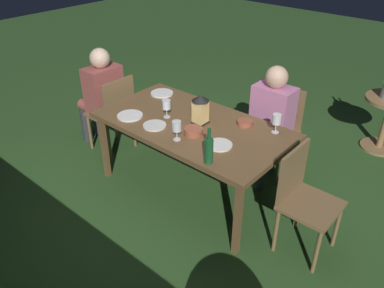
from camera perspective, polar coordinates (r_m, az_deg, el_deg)
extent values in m
plane|color=#2D5123|center=(3.85, 0.00, -6.50)|extent=(16.00, 16.00, 0.00)
cube|color=brown|center=(3.47, 0.00, 2.77)|extent=(1.74, 0.94, 0.04)
cube|color=brown|center=(3.58, 14.06, -4.16)|extent=(0.05, 0.05, 0.68)
cube|color=brown|center=(4.38, -4.55, 3.72)|extent=(0.05, 0.05, 0.68)
cube|color=brown|center=(3.02, 6.71, -10.91)|extent=(0.05, 0.05, 0.68)
cube|color=brown|center=(3.94, -12.71, -0.41)|extent=(0.05, 0.05, 0.68)
cube|color=brown|center=(4.38, -11.93, 4.45)|extent=(0.40, 0.42, 0.03)
cube|color=brown|center=(4.14, -10.63, 6.49)|extent=(0.03, 0.40, 0.42)
cylinder|color=brown|center=(4.51, -14.74, 1.70)|extent=(0.03, 0.03, 0.42)
cylinder|color=brown|center=(4.69, -11.23, 3.36)|extent=(0.03, 0.03, 0.42)
cylinder|color=brown|center=(4.27, -12.05, 0.25)|extent=(0.03, 0.03, 0.42)
cylinder|color=brown|center=(4.46, -8.46, 2.06)|extent=(0.03, 0.03, 0.42)
cube|color=#9E4C47|center=(4.31, -12.81, 7.82)|extent=(0.24, 0.38, 0.50)
sphere|color=beige|center=(4.19, -13.37, 12.14)|extent=(0.21, 0.21, 0.21)
cylinder|color=#9E4C47|center=(4.47, -14.47, 5.09)|extent=(0.36, 0.13, 0.13)
cylinder|color=#9E4C47|center=(4.56, -12.67, 5.88)|extent=(0.36, 0.13, 0.13)
cylinder|color=#333338|center=(4.69, -15.26, 3.01)|extent=(0.11, 0.11, 0.45)
cylinder|color=#333338|center=(4.78, -13.52, 3.81)|extent=(0.11, 0.11, 0.45)
cube|color=brown|center=(3.11, 17.07, -8.66)|extent=(0.40, 0.42, 0.03)
cube|color=brown|center=(3.03, 14.56, -4.01)|extent=(0.03, 0.40, 0.42)
cylinder|color=brown|center=(3.35, 20.47, -11.16)|extent=(0.03, 0.03, 0.42)
cylinder|color=brown|center=(3.09, 17.80, -14.80)|extent=(0.03, 0.03, 0.42)
cylinder|color=brown|center=(3.43, 15.26, -8.94)|extent=(0.03, 0.03, 0.42)
cylinder|color=brown|center=(3.17, 12.20, -12.25)|extent=(0.03, 0.03, 0.42)
cube|color=brown|center=(3.98, 11.78, 1.61)|extent=(0.42, 0.40, 0.03)
cube|color=brown|center=(4.03, 13.48, 5.39)|extent=(0.40, 0.02, 0.42)
cylinder|color=brown|center=(3.90, 12.42, -3.06)|extent=(0.03, 0.03, 0.42)
cylinder|color=brown|center=(4.04, 8.03, -1.22)|extent=(0.03, 0.03, 0.42)
cylinder|color=brown|center=(4.16, 14.76, -1.03)|extent=(0.03, 0.03, 0.42)
cylinder|color=brown|center=(4.29, 10.56, 0.63)|extent=(0.03, 0.03, 0.42)
cube|color=#C675A3|center=(3.81, 11.74, 4.74)|extent=(0.38, 0.24, 0.50)
sphere|color=#D1A889|center=(3.67, 12.31, 9.56)|extent=(0.21, 0.21, 0.21)
cylinder|color=#C675A3|center=(3.77, 11.45, 0.41)|extent=(0.13, 0.36, 0.13)
cylinder|color=#C675A3|center=(3.85, 9.16, 1.31)|extent=(0.13, 0.36, 0.13)
cylinder|color=#333338|center=(3.78, 9.83, -3.63)|extent=(0.11, 0.11, 0.45)
cylinder|color=#333338|center=(3.86, 7.58, -2.65)|extent=(0.11, 0.11, 0.45)
cube|color=black|center=(3.45, 1.21, 3.22)|extent=(0.12, 0.12, 0.01)
cube|color=#F9D17A|center=(3.40, 1.23, 4.82)|extent=(0.11, 0.11, 0.20)
cone|color=black|center=(3.35, 1.25, 6.73)|extent=(0.15, 0.15, 0.05)
cylinder|color=#195128|center=(2.87, 2.47, -1.05)|extent=(0.07, 0.07, 0.20)
cylinder|color=#195128|center=(2.79, 2.53, 1.47)|extent=(0.03, 0.03, 0.09)
cylinder|color=silver|center=(3.38, 12.10, 1.72)|extent=(0.06, 0.06, 0.00)
cylinder|color=silver|center=(3.36, 12.17, 2.34)|extent=(0.01, 0.01, 0.08)
cylinder|color=silver|center=(3.32, 12.33, 3.59)|extent=(0.08, 0.08, 0.08)
cylinder|color=maroon|center=(3.33, 12.28, 3.22)|extent=(0.07, 0.07, 0.03)
cylinder|color=silver|center=(3.20, -2.22, 0.68)|extent=(0.06, 0.06, 0.00)
cylinder|color=silver|center=(3.18, -2.23, 1.33)|extent=(0.01, 0.01, 0.08)
cylinder|color=silver|center=(3.14, -2.26, 2.64)|extent=(0.08, 0.08, 0.08)
cylinder|color=maroon|center=(3.15, -2.25, 2.26)|extent=(0.07, 0.07, 0.03)
cylinder|color=silver|center=(3.56, -3.69, 4.01)|extent=(0.06, 0.06, 0.00)
cylinder|color=silver|center=(3.55, -3.71, 4.61)|extent=(0.01, 0.01, 0.08)
cylinder|color=silver|center=(3.51, -3.76, 5.81)|extent=(0.08, 0.08, 0.08)
cylinder|color=maroon|center=(3.52, -3.74, 5.46)|extent=(0.07, 0.07, 0.03)
cylinder|color=white|center=(4.03, -4.43, 7.44)|extent=(0.23, 0.23, 0.01)
cylinder|color=white|center=(3.12, 4.05, -0.12)|extent=(0.21, 0.21, 0.01)
cylinder|color=silver|center=(3.41, -5.50, 2.73)|extent=(0.20, 0.20, 0.01)
cylinder|color=white|center=(3.61, -9.07, 4.12)|extent=(0.23, 0.23, 0.01)
cylinder|color=#9E5138|center=(3.27, 0.21, 1.89)|extent=(0.16, 0.16, 0.06)
cylinder|color=#424C1E|center=(3.26, 0.21, 2.07)|extent=(0.14, 0.14, 0.02)
cylinder|color=#9E5138|center=(3.45, 7.74, 3.12)|extent=(0.14, 0.14, 0.04)
cylinder|color=tan|center=(3.44, 7.75, 3.24)|extent=(0.12, 0.12, 0.01)
cylinder|color=#937047|center=(4.96, 25.68, -0.35)|extent=(0.41, 0.41, 0.02)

